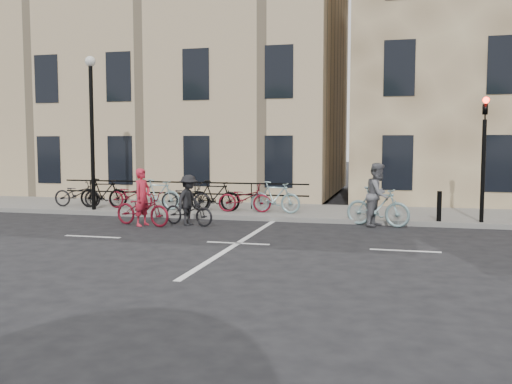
% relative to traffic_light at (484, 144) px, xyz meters
% --- Properties ---
extents(ground, '(120.00, 120.00, 0.00)m').
position_rel_traffic_light_xyz_m(ground, '(-6.20, -4.34, -2.45)').
color(ground, black).
rests_on(ground, ground).
extents(sidewalk, '(46.00, 4.00, 0.15)m').
position_rel_traffic_light_xyz_m(sidewalk, '(-10.20, 1.66, -2.38)').
color(sidewalk, slate).
rests_on(sidewalk, ground).
extents(building_west, '(20.00, 10.00, 10.00)m').
position_rel_traffic_light_xyz_m(building_west, '(-15.20, 8.66, 2.70)').
color(building_west, tan).
rests_on(building_west, sidewalk).
extents(traffic_light, '(0.18, 0.30, 3.90)m').
position_rel_traffic_light_xyz_m(traffic_light, '(0.00, 0.00, 0.00)').
color(traffic_light, black).
rests_on(traffic_light, sidewalk).
extents(lamp_post, '(0.36, 0.36, 5.28)m').
position_rel_traffic_light_xyz_m(lamp_post, '(-12.70, 0.06, 1.04)').
color(lamp_post, black).
rests_on(lamp_post, sidewalk).
extents(bollard_east, '(0.14, 0.14, 0.90)m').
position_rel_traffic_light_xyz_m(bollard_east, '(-1.20, -0.09, -1.85)').
color(bollard_east, black).
rests_on(bollard_east, sidewalk).
extents(parked_bikes, '(9.35, 1.23, 1.05)m').
position_rel_traffic_light_xyz_m(parked_bikes, '(-10.07, 0.70, -1.81)').
color(parked_bikes, black).
rests_on(parked_bikes, sidewalk).
extents(cyclist_pink, '(2.03, 1.11, 1.72)m').
position_rel_traffic_light_xyz_m(cyclist_pink, '(-9.80, -2.15, -1.86)').
color(cyclist_pink, maroon).
rests_on(cyclist_pink, ground).
extents(cyclist_grey, '(2.03, 1.11, 1.89)m').
position_rel_traffic_light_xyz_m(cyclist_grey, '(-2.97, -0.54, -1.69)').
color(cyclist_grey, '#7FA2A6').
rests_on(cyclist_grey, ground).
extents(cyclist_dark, '(1.81, 1.10, 1.52)m').
position_rel_traffic_light_xyz_m(cyclist_dark, '(-8.49, -1.72, -1.85)').
color(cyclist_dark, black).
rests_on(cyclist_dark, ground).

